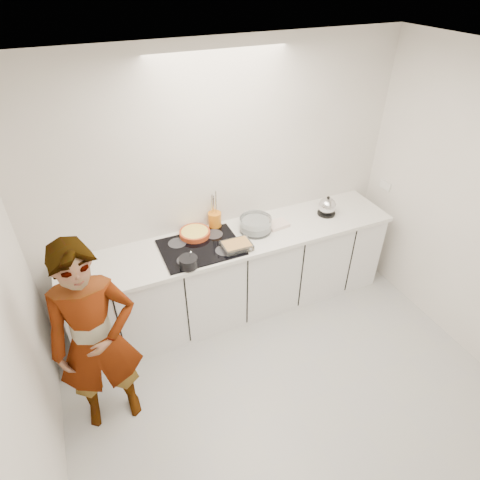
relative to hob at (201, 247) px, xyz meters
name	(u,v)px	position (x,y,z in m)	size (l,w,h in m)	color
floor	(296,407)	(0.35, -1.26, -0.92)	(3.60, 3.20, 0.00)	#B3B3AF
ceiling	(341,85)	(0.35, -1.26, 1.68)	(3.60, 3.20, 0.00)	white
wall_back	(222,187)	(0.35, 0.34, 0.38)	(3.60, 0.00, 2.60)	white
wall_left	(6,391)	(-1.45, -1.26, 0.38)	(0.00, 3.20, 2.60)	white
base_cabinets	(235,276)	(0.35, 0.02, -0.48)	(3.20, 0.58, 0.87)	white
countertop	(235,240)	(0.35, 0.02, -0.03)	(3.24, 0.64, 0.04)	white
hob	(201,247)	(0.00, 0.00, 0.00)	(0.72, 0.54, 0.01)	black
tart_dish	(195,233)	(0.01, 0.20, 0.03)	(0.38, 0.38, 0.05)	#B5401C
saucepan	(188,262)	(-0.18, -0.23, 0.05)	(0.16, 0.16, 0.15)	black
baking_dish	(237,245)	(0.29, -0.15, 0.04)	(0.27, 0.20, 0.05)	silver
mixing_bowl	(256,225)	(0.58, 0.05, 0.06)	(0.37, 0.37, 0.14)	silver
tea_towel	(277,225)	(0.81, 0.04, 0.01)	(0.21, 0.15, 0.03)	white
kettle	(327,207)	(1.38, 0.04, 0.08)	(0.22, 0.22, 0.21)	black
utensil_crock	(215,220)	(0.25, 0.28, 0.07)	(0.13, 0.13, 0.16)	orange
cook	(96,341)	(-1.03, -0.68, -0.07)	(0.62, 0.41, 1.70)	white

